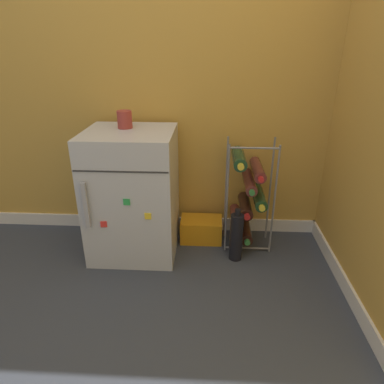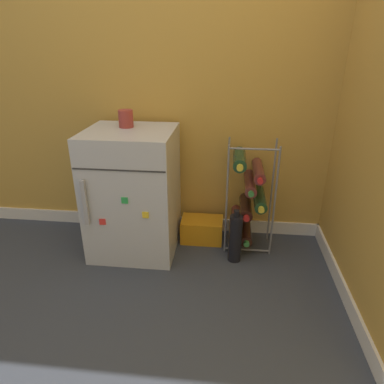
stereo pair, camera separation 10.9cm
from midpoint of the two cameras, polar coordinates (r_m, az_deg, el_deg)
ground_plane at (r=2.05m, az=0.46°, el=-13.72°), size 14.00×14.00×0.00m
wall_back at (r=2.20m, az=2.29°, el=23.55°), size 6.72×0.07×2.50m
mini_fridge at (r=2.14m, az=-8.30°, el=-0.09°), size 0.52×0.50×0.78m
wine_rack at (r=2.18m, az=10.73°, el=-0.72°), size 0.30×0.33×0.71m
soda_box at (r=2.34m, az=3.01°, el=-6.28°), size 0.28×0.18×0.15m
fridge_top_cup at (r=2.08m, az=-9.47°, el=11.96°), size 0.09×0.09×0.10m
loose_bottle_floor at (r=2.11m, az=8.70°, el=-7.62°), size 0.08×0.08×0.34m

